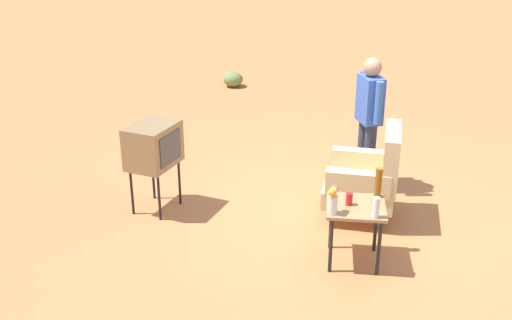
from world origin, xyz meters
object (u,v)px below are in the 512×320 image
Objects in this scene: armchair at (369,177)px; soda_can_red at (349,199)px; bottle_short_clear at (376,208)px; flower_vase at (333,199)px; side_table at (355,214)px; person_standing at (369,116)px; tv_on_stand at (153,146)px; bottle_tall_amber at (378,183)px.

soda_can_red is (0.94, -0.25, 0.17)m from armchair.
bottle_short_clear is 0.75× the size of flower_vase.
flower_vase is (-0.03, -0.39, 0.05)m from bottle_short_clear.
bottle_short_clear is (0.22, 0.17, 0.19)m from side_table.
bottle_short_clear is at bearing 37.15° from side_table.
flower_vase is at bearing -12.12° from person_standing.
soda_can_red is 0.46× the size of flower_vase.
armchair is at bearing 91.77° from tv_on_stand.
soda_can_red is at bearing 68.13° from tv_on_stand.
tv_on_stand is 2.62m from bottle_short_clear.
bottle_tall_amber is 2.46× the size of soda_can_red.
soda_can_red is at bearing -134.15° from bottle_short_clear.
flower_vase is at bearing -50.05° from side_table.
flower_vase is (1.13, -0.41, 0.26)m from armchair.
soda_can_red is (-0.01, -0.07, 0.15)m from side_table.
person_standing is (-1.75, 0.19, 0.42)m from side_table.
armchair reaches higher than flower_vase.
tv_on_stand is at bearing -114.60° from bottle_short_clear.
side_table is at bearing 129.95° from flower_vase.
bottle_tall_amber is at bearing 135.89° from side_table.
side_table is 0.59× the size of tv_on_stand.
flower_vase is (0.20, -0.16, 0.09)m from soda_can_red.
bottle_tall_amber is 1.13× the size of flower_vase.
armchair is 1.18m from bottle_short_clear.
bottle_tall_amber is (1.53, 0.02, -0.18)m from person_standing.
armchair is 0.92m from person_standing.
armchair is at bearing -177.48° from bottle_tall_amber.
flower_vase is (1.06, 1.99, -0.02)m from tv_on_stand.
soda_can_red reaches higher than side_table.
person_standing is at bearing 173.80° from side_table.
tv_on_stand reaches higher than side_table.
person_standing is 5.47× the size of bottle_tall_amber.
side_table is at bearing -10.85° from armchair.
side_table is 2.31× the size of flower_vase.
side_table is 0.34m from bottle_short_clear.
person_standing reaches higher than soda_can_red.
bottle_short_clear reaches higher than side_table.
person_standing is 1.54m from bottle_tall_amber.
soda_can_red is at bearing -14.92° from armchair.
bottle_short_clear is at bearing -0.67° from armchair.
side_table is 0.39m from bottle_tall_amber.
bottle_tall_amber reaches higher than soda_can_red.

